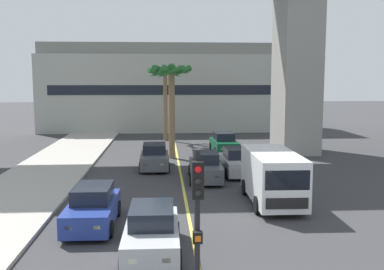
{
  "coord_description": "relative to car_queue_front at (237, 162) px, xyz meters",
  "views": [
    {
      "loc": [
        -1.03,
        -1.73,
        5.62
      ],
      "look_at": [
        0.0,
        14.0,
        3.64
      ],
      "focal_mm": 41.89,
      "sensor_mm": 36.0,
      "label": 1
    }
  ],
  "objects": [
    {
      "name": "lane_stripe_center",
      "position": [
        -3.36,
        -0.14,
        -0.72
      ],
      "size": [
        0.14,
        56.0,
        0.01
      ],
      "primitive_type": "cube",
      "color": "#DBCC4C",
      "rests_on": "ground"
    },
    {
      "name": "pier_building_backdrop",
      "position": [
        -3.36,
        24.44,
        3.9
      ],
      "size": [
        28.2,
        8.04,
        9.36
      ],
      "color": "#ADB2A8",
      "rests_on": "ground"
    },
    {
      "name": "car_queue_front",
      "position": [
        0.0,
        0.0,
        0.0
      ],
      "size": [
        1.89,
        4.13,
        1.56
      ],
      "color": "#B7BABF",
      "rests_on": "ground"
    },
    {
      "name": "car_queue_second",
      "position": [
        -7.1,
        -9.01,
        0.0
      ],
      "size": [
        1.87,
        4.12,
        1.56
      ],
      "color": "navy",
      "rests_on": "ground"
    },
    {
      "name": "car_queue_third",
      "position": [
        0.26,
        7.8,
        0.0
      ],
      "size": [
        1.95,
        4.16,
        1.56
      ],
      "color": "#0C4728",
      "rests_on": "ground"
    },
    {
      "name": "car_queue_fourth",
      "position": [
        -2.04,
        -1.43,
        0.0
      ],
      "size": [
        1.94,
        4.15,
        1.56
      ],
      "color": "#4C5156",
      "rests_on": "ground"
    },
    {
      "name": "car_queue_fifth",
      "position": [
        -4.77,
        -11.94,
        0.0
      ],
      "size": [
        1.86,
        4.11,
        1.56
      ],
      "color": "#B7BABF",
      "rests_on": "ground"
    },
    {
      "name": "car_queue_sixth",
      "position": [
        -4.93,
        2.04,
        0.0
      ],
      "size": [
        1.85,
        4.11,
        1.56
      ],
      "color": "#4C5156",
      "rests_on": "ground"
    },
    {
      "name": "delivery_van",
      "position": [
        0.52,
        -6.36,
        0.57
      ],
      "size": [
        2.21,
        5.28,
        2.36
      ],
      "color": "white",
      "rests_on": "ground"
    },
    {
      "name": "traffic_light_median_near",
      "position": [
        -3.7,
        -17.03,
        1.99
      ],
      "size": [
        0.24,
        0.37,
        4.2
      ],
      "color": "black",
      "rests_on": "ground"
    },
    {
      "name": "palm_tree_near_median",
      "position": [
        -4.16,
        15.01,
        4.84
      ],
      "size": [
        3.33,
        3.35,
        6.72
      ],
      "color": "brown",
      "rests_on": "ground"
    },
    {
      "name": "palm_tree_mid_median",
      "position": [
        -3.76,
        5.71,
        4.47
      ],
      "size": [
        2.9,
        2.95,
        6.69
      ],
      "color": "brown",
      "rests_on": "ground"
    }
  ]
}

